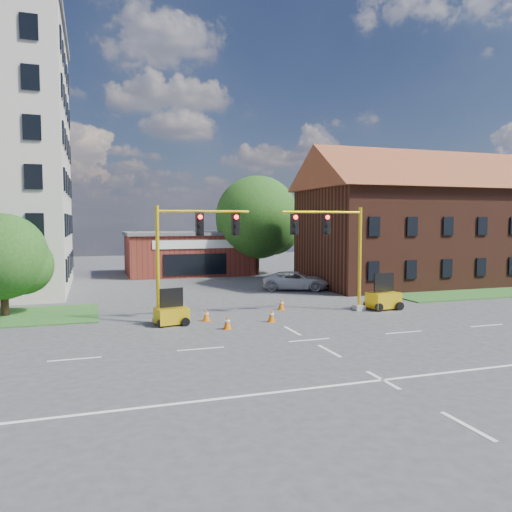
% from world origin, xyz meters
% --- Properties ---
extents(ground, '(120.00, 120.00, 0.00)m').
position_xyz_m(ground, '(0.00, 0.00, 0.00)').
color(ground, '#3C3C3E').
rests_on(ground, ground).
extents(grass_verge_ne, '(14.00, 4.00, 0.08)m').
position_xyz_m(grass_verge_ne, '(18.00, 9.00, 0.04)').
color(grass_verge_ne, '#265720').
rests_on(grass_verge_ne, ground).
extents(lane_markings, '(60.00, 36.00, 0.01)m').
position_xyz_m(lane_markings, '(0.00, -3.00, 0.01)').
color(lane_markings, white).
rests_on(lane_markings, ground).
extents(brick_shop, '(12.40, 8.40, 4.30)m').
position_xyz_m(brick_shop, '(0.00, 29.98, 2.16)').
color(brick_shop, maroon).
rests_on(brick_shop, ground).
extents(townhouse_row, '(21.00, 11.00, 11.50)m').
position_xyz_m(townhouse_row, '(18.00, 16.00, 5.93)').
color(townhouse_row, '#4A2216').
rests_on(townhouse_row, ground).
extents(tree_large, '(8.72, 8.31, 9.91)m').
position_xyz_m(tree_large, '(6.92, 27.08, 5.52)').
color(tree_large, '#351F13').
rests_on(tree_large, ground).
extents(tree_nw_front, '(5.07, 4.83, 5.82)m').
position_xyz_m(tree_nw_front, '(-13.75, 10.58, 3.26)').
color(tree_nw_front, '#351F13').
rests_on(tree_nw_front, ground).
extents(signal_mast_west, '(5.30, 0.60, 6.20)m').
position_xyz_m(signal_mast_west, '(-4.36, 6.00, 3.92)').
color(signal_mast_west, gray).
rests_on(signal_mast_west, ground).
extents(signal_mast_east, '(5.30, 0.60, 6.20)m').
position_xyz_m(signal_mast_east, '(4.36, 6.00, 3.92)').
color(signal_mast_east, gray).
rests_on(signal_mast_east, ground).
extents(trailer_west, '(1.79, 1.38, 1.83)m').
position_xyz_m(trailer_west, '(-5.41, 5.29, 0.57)').
color(trailer_west, yellow).
rests_on(trailer_west, ground).
extents(trailer_east, '(2.00, 1.47, 2.11)m').
position_xyz_m(trailer_east, '(7.60, 5.85, 0.66)').
color(trailer_east, yellow).
rests_on(trailer_east, ground).
extents(cone_a, '(0.40, 0.40, 0.70)m').
position_xyz_m(cone_a, '(-2.94, 3.35, 0.34)').
color(cone_a, orange).
rests_on(cone_a, ground).
extents(cone_b, '(0.40, 0.40, 0.70)m').
position_xyz_m(cone_b, '(-3.50, 5.65, 0.34)').
color(cone_b, orange).
rests_on(cone_b, ground).
extents(cone_c, '(0.40, 0.40, 0.70)m').
position_xyz_m(cone_c, '(-0.24, 4.36, 0.34)').
color(cone_c, orange).
rests_on(cone_c, ground).
extents(cone_d, '(0.40, 0.40, 0.70)m').
position_xyz_m(cone_d, '(1.60, 7.63, 0.34)').
color(cone_d, orange).
rests_on(cone_d, ground).
extents(pickup_white, '(5.73, 4.27, 1.45)m').
position_xyz_m(pickup_white, '(5.87, 15.52, 0.72)').
color(pickup_white, silver).
rests_on(pickup_white, ground).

